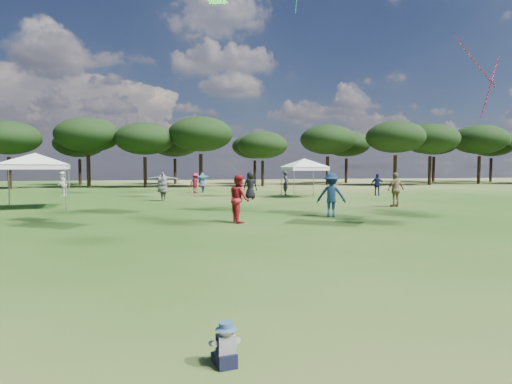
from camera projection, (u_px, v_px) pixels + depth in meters
tree_line at (190, 138)px, 48.76m from camera, size 108.78×17.63×7.77m
tent_left at (35, 155)px, 22.26m from camera, size 6.40×6.40×3.21m
tent_right at (304, 160)px, 30.54m from camera, size 5.50×5.50×3.08m
toddler at (225, 346)px, 4.67m from camera, size 0.35×0.38×0.49m
festival_crowd at (166, 187)px, 26.55m from camera, size 30.25×21.68×1.92m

